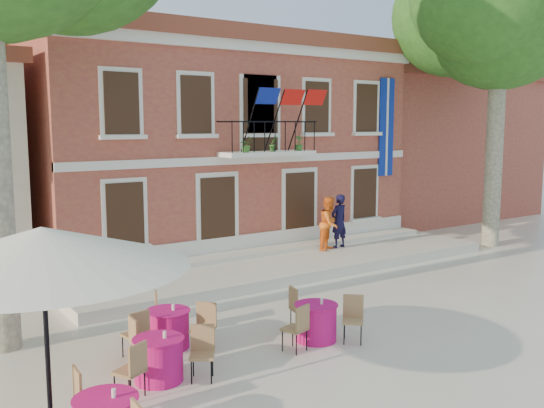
{
  "coord_description": "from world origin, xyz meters",
  "views": [
    {
      "loc": [
        -8.79,
        -10.31,
        4.45
      ],
      "look_at": [
        0.74,
        3.5,
        2.21
      ],
      "focal_mm": 40.0,
      "sensor_mm": 36.0,
      "label": 1
    }
  ],
  "objects": [
    {
      "name": "pedestrian_orange",
      "position": [
        3.94,
        4.79,
        1.18
      ],
      "size": [
        1.06,
        0.97,
        1.76
      ],
      "primitive_type": "imported",
      "rotation": [
        0.0,
        0.0,
        0.45
      ],
      "color": "orange",
      "rests_on": "terrace"
    },
    {
      "name": "cafe_table_3",
      "position": [
        -3.89,
        0.44,
        0.43
      ],
      "size": [
        1.75,
        1.85,
        0.95
      ],
      "color": "#C7126F",
      "rests_on": "ground"
    },
    {
      "name": "patio_umbrella",
      "position": [
        -6.74,
        -1.73,
        2.73
      ],
      "size": [
        4.09,
        4.09,
        3.04
      ],
      "color": "black",
      "rests_on": "ground"
    },
    {
      "name": "main_building",
      "position": [
        2.0,
        9.99,
        3.78
      ],
      "size": [
        13.5,
        9.59,
        7.5
      ],
      "color": "#A95D3D",
      "rests_on": "ground"
    },
    {
      "name": "pedestrian_navy",
      "position": [
        4.44,
        4.9,
        1.2
      ],
      "size": [
        0.69,
        0.49,
        1.8
      ],
      "primitive_type": "imported",
      "rotation": [
        0.0,
        0.0,
        3.23
      ],
      "color": "black",
      "rests_on": "terrace"
    },
    {
      "name": "ground",
      "position": [
        0.0,
        0.0,
        0.0
      ],
      "size": [
        90.0,
        90.0,
        0.0
      ],
      "primitive_type": "plane",
      "color": "beige",
      "rests_on": "ground"
    },
    {
      "name": "plane_tree_east",
      "position": [
        10.16,
        3.09,
        8.45
      ],
      "size": [
        5.82,
        5.82,
        11.43
      ],
      "color": "#A59E84",
      "rests_on": "ground"
    },
    {
      "name": "cafe_table_0",
      "position": [
        -4.7,
        -0.92,
        0.43
      ],
      "size": [
        1.87,
        1.67,
        0.95
      ],
      "color": "#C7126F",
      "rests_on": "ground"
    },
    {
      "name": "terrace",
      "position": [
        2.0,
        4.4,
        0.15
      ],
      "size": [
        14.0,
        3.4,
        0.3
      ],
      "primitive_type": "cube",
      "color": "silver",
      "rests_on": "ground"
    },
    {
      "name": "cafe_table_1",
      "position": [
        -1.2,
        -0.92,
        0.43
      ],
      "size": [
        1.82,
        1.79,
        0.95
      ],
      "color": "#C7126F",
      "rests_on": "ground"
    },
    {
      "name": "neighbor_east",
      "position": [
        14.0,
        11.0,
        3.22
      ],
      "size": [
        9.4,
        9.4,
        6.4
      ],
      "color": "#A95D3D",
      "rests_on": "ground"
    }
  ]
}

